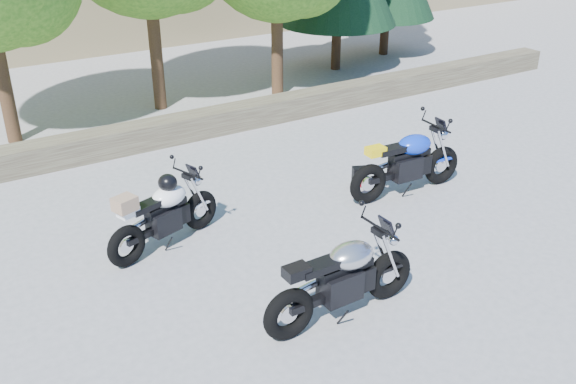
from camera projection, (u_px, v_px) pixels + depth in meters
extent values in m
plane|color=gray|center=(314.00, 272.00, 8.73)|extent=(90.00, 90.00, 0.00)
cube|color=#493F30|center=(161.00, 132.00, 12.81)|extent=(22.00, 0.55, 0.50)
cylinder|color=#382314|center=(1.00, 68.00, 12.37)|extent=(0.28, 0.28, 3.02)
cylinder|color=#382314|center=(154.00, 35.00, 14.16)|extent=(0.28, 0.28, 3.36)
cylinder|color=#382314|center=(277.00, 36.00, 15.12)|extent=(0.28, 0.28, 2.91)
cylinder|color=#382314|center=(337.00, 30.00, 17.42)|extent=(0.26, 0.26, 2.16)
cylinder|color=#382314|center=(385.00, 22.00, 18.97)|extent=(0.26, 0.26, 1.92)
torus|color=black|center=(389.00, 275.00, 8.08)|extent=(0.67, 0.18, 0.67)
torus|color=black|center=(289.00, 314.00, 7.35)|extent=(0.67, 0.18, 0.67)
cylinder|color=silver|center=(389.00, 275.00, 8.08)|extent=(0.23, 0.05, 0.23)
cylinder|color=silver|center=(289.00, 314.00, 7.35)|extent=(0.23, 0.05, 0.23)
cube|color=black|center=(340.00, 285.00, 7.65)|extent=(0.51, 0.32, 0.37)
cube|color=black|center=(346.00, 268.00, 7.59)|extent=(0.73, 0.18, 0.10)
ellipsoid|color=#B4B5B9|center=(351.00, 255.00, 7.56)|extent=(0.60, 0.41, 0.32)
cube|color=black|center=(319.00, 267.00, 7.33)|extent=(0.52, 0.24, 0.09)
cube|color=black|center=(297.00, 272.00, 7.16)|extent=(0.30, 0.21, 0.14)
cylinder|color=black|center=(380.00, 228.00, 7.65)|extent=(0.05, 0.69, 0.03)
sphere|color=silver|center=(389.00, 237.00, 7.81)|extent=(0.19, 0.19, 0.19)
torus|color=black|center=(200.00, 210.00, 9.71)|extent=(0.63, 0.34, 0.61)
torus|color=black|center=(127.00, 246.00, 8.76)|extent=(0.63, 0.34, 0.61)
cylinder|color=silver|center=(200.00, 210.00, 9.71)|extent=(0.21, 0.10, 0.21)
cylinder|color=silver|center=(127.00, 246.00, 8.76)|extent=(0.21, 0.10, 0.21)
cube|color=black|center=(164.00, 221.00, 9.17)|extent=(0.52, 0.42, 0.34)
cube|color=black|center=(166.00, 206.00, 9.12)|extent=(0.68, 0.36, 0.10)
ellipsoid|color=white|center=(169.00, 196.00, 9.11)|extent=(0.64, 0.52, 0.29)
cube|color=black|center=(145.00, 206.00, 8.82)|extent=(0.52, 0.35, 0.09)
cube|color=white|center=(128.00, 212.00, 8.61)|extent=(0.31, 0.27, 0.12)
cylinder|color=black|center=(188.00, 173.00, 9.27)|extent=(0.23, 0.61, 0.03)
sphere|color=silver|center=(196.00, 180.00, 9.45)|extent=(0.17, 0.17, 0.17)
ellipsoid|color=black|center=(168.00, 183.00, 9.02)|extent=(0.34, 0.35, 0.25)
cube|color=#907053|center=(125.00, 204.00, 8.52)|extent=(0.35, 0.33, 0.19)
torus|color=black|center=(441.00, 165.00, 11.11)|extent=(0.69, 0.20, 0.69)
torus|color=black|center=(368.00, 184.00, 10.44)|extent=(0.69, 0.20, 0.69)
cylinder|color=silver|center=(441.00, 165.00, 11.11)|extent=(0.24, 0.05, 0.24)
cylinder|color=silver|center=(368.00, 184.00, 10.44)|extent=(0.24, 0.05, 0.24)
cube|color=black|center=(405.00, 168.00, 10.71)|extent=(0.53, 0.35, 0.39)
cube|color=black|center=(410.00, 154.00, 10.64)|extent=(0.76, 0.21, 0.11)
ellipsoid|color=#0D32CB|center=(414.00, 144.00, 10.60)|extent=(0.63, 0.44, 0.33)
cube|color=black|center=(392.00, 150.00, 10.40)|extent=(0.55, 0.26, 0.10)
cube|color=yellow|center=(376.00, 151.00, 10.24)|extent=(0.31, 0.23, 0.14)
cylinder|color=black|center=(436.00, 126.00, 10.68)|extent=(0.07, 0.71, 0.03)
sphere|color=silver|center=(443.00, 134.00, 10.84)|extent=(0.19, 0.19, 0.19)
cube|color=black|center=(359.00, 176.00, 11.13)|extent=(0.29, 0.26, 0.33)
cube|color=maroon|center=(361.00, 183.00, 11.08)|extent=(0.19, 0.11, 0.14)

